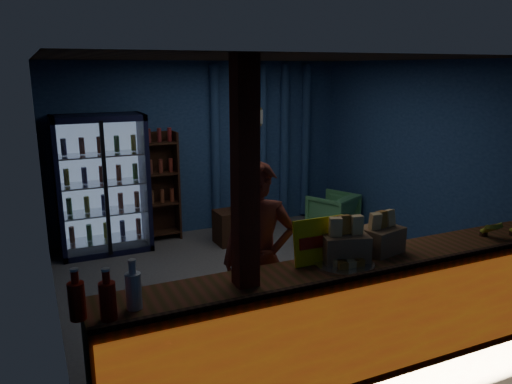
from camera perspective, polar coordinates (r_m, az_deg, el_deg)
ground at (r=6.11m, az=0.82°, el=-10.13°), size 4.60×4.60×0.00m
room_walls at (r=5.65m, az=0.88°, el=4.53°), size 4.60×4.60×4.60m
counter at (r=4.43m, az=11.81°, el=-13.52°), size 4.40×0.57×0.99m
support_post at (r=3.62m, az=-1.22°, el=-5.42°), size 0.16×0.16×2.60m
beverage_cooler at (r=7.18m, az=-17.20°, el=0.78°), size 1.20×0.62×1.90m
bottle_shelf at (r=7.49m, az=-10.83°, el=0.61°), size 0.50×0.28×1.60m
curtain_folds at (r=8.03m, az=0.75°, el=5.44°), size 1.74×0.14×2.50m
framed_picture at (r=7.87m, az=-0.11°, el=8.57°), size 0.36×0.04×0.28m
shopkeeper at (r=4.39m, az=0.31°, el=-7.77°), size 0.74×0.61×1.75m
green_chair at (r=7.91m, az=8.76°, el=-2.29°), size 0.86×0.87×0.60m
side_table at (r=7.31m, az=-2.52°, el=-3.94°), size 0.55×0.41×0.59m
yellow_sign at (r=4.10m, az=7.30°, el=-5.54°), size 0.47×0.10×0.37m
soda_bottles at (r=3.39m, az=-16.72°, el=-11.25°), size 0.46×0.19×0.34m
snack_box_left at (r=4.17m, az=10.01°, el=-6.00°), size 0.44×0.40×0.39m
snack_box_centre at (r=4.45m, az=14.05°, el=-5.07°), size 0.40×0.35×0.36m
pastry_tray at (r=4.12m, az=10.07°, el=-7.97°), size 0.48×0.48×0.08m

